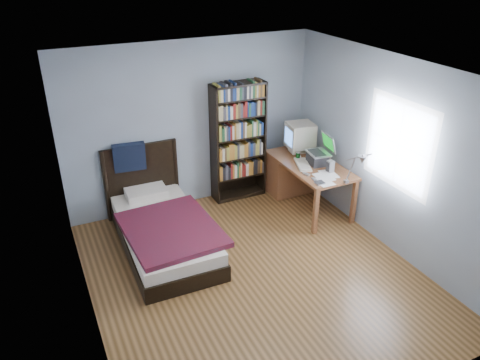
{
  "coord_description": "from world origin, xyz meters",
  "views": [
    {
      "loc": [
        -2.14,
        -4.11,
        3.62
      ],
      "look_at": [
        0.08,
        0.57,
        1.03
      ],
      "focal_mm": 35.0,
      "sensor_mm": 36.0,
      "label": 1
    }
  ],
  "objects_px": {
    "bed": "(162,227)",
    "bookshelf": "(238,142)",
    "desk": "(295,172)",
    "keyboard": "(303,165)",
    "soda_can": "(298,156)",
    "desk_lamp": "(360,162)",
    "laptop": "(319,156)",
    "speaker": "(330,166)",
    "crt_monitor": "(299,136)"
  },
  "relations": [
    {
      "from": "speaker",
      "to": "keyboard",
      "type": "bearing_deg",
      "value": 119.25
    },
    {
      "from": "crt_monitor",
      "to": "keyboard",
      "type": "distance_m",
      "value": 0.58
    },
    {
      "from": "bed",
      "to": "speaker",
      "type": "bearing_deg",
      "value": -8.0
    },
    {
      "from": "desk_lamp",
      "to": "bookshelf",
      "type": "distance_m",
      "value": 2.07
    },
    {
      "from": "crt_monitor",
      "to": "soda_can",
      "type": "height_order",
      "value": "crt_monitor"
    },
    {
      "from": "desk",
      "to": "keyboard",
      "type": "height_order",
      "value": "keyboard"
    },
    {
      "from": "crt_monitor",
      "to": "keyboard",
      "type": "xyz_separation_m",
      "value": [
        -0.22,
        -0.48,
        -0.25
      ]
    },
    {
      "from": "keyboard",
      "to": "soda_can",
      "type": "height_order",
      "value": "soda_can"
    },
    {
      "from": "bed",
      "to": "desk",
      "type": "bearing_deg",
      "value": 10.61
    },
    {
      "from": "bed",
      "to": "bookshelf",
      "type": "bearing_deg",
      "value": 28.12
    },
    {
      "from": "desk_lamp",
      "to": "bed",
      "type": "distance_m",
      "value": 2.72
    },
    {
      "from": "laptop",
      "to": "bed",
      "type": "height_order",
      "value": "laptop"
    },
    {
      "from": "desk_lamp",
      "to": "bed",
      "type": "bearing_deg",
      "value": 154.82
    },
    {
      "from": "desk_lamp",
      "to": "soda_can",
      "type": "distance_m",
      "value": 1.37
    },
    {
      "from": "desk",
      "to": "bookshelf",
      "type": "bearing_deg",
      "value": 155.29
    },
    {
      "from": "desk",
      "to": "laptop",
      "type": "bearing_deg",
      "value": -77.3
    },
    {
      "from": "soda_can",
      "to": "bookshelf",
      "type": "relative_size",
      "value": 0.06
    },
    {
      "from": "desk",
      "to": "speaker",
      "type": "distance_m",
      "value": 0.88
    },
    {
      "from": "keyboard",
      "to": "speaker",
      "type": "bearing_deg",
      "value": -36.36
    },
    {
      "from": "crt_monitor",
      "to": "keyboard",
      "type": "bearing_deg",
      "value": -114.83
    },
    {
      "from": "desk",
      "to": "speaker",
      "type": "xyz_separation_m",
      "value": [
        0.1,
        -0.78,
        0.4
      ]
    },
    {
      "from": "soda_can",
      "to": "laptop",
      "type": "bearing_deg",
      "value": -51.6
    },
    {
      "from": "bookshelf",
      "to": "bed",
      "type": "height_order",
      "value": "bookshelf"
    },
    {
      "from": "crt_monitor",
      "to": "desk_lamp",
      "type": "distance_m",
      "value": 1.59
    },
    {
      "from": "desk",
      "to": "laptop",
      "type": "height_order",
      "value": "laptop"
    },
    {
      "from": "keyboard",
      "to": "soda_can",
      "type": "distance_m",
      "value": 0.22
    },
    {
      "from": "speaker",
      "to": "bed",
      "type": "height_order",
      "value": "bed"
    },
    {
      "from": "bookshelf",
      "to": "laptop",
      "type": "bearing_deg",
      "value": -42.49
    },
    {
      "from": "bookshelf",
      "to": "bed",
      "type": "bearing_deg",
      "value": -151.88
    },
    {
      "from": "speaker",
      "to": "bed",
      "type": "distance_m",
      "value": 2.51
    },
    {
      "from": "crt_monitor",
      "to": "speaker",
      "type": "bearing_deg",
      "value": -88.93
    },
    {
      "from": "crt_monitor",
      "to": "desk_lamp",
      "type": "xyz_separation_m",
      "value": [
        -0.1,
        -1.57,
        0.22
      ]
    },
    {
      "from": "keyboard",
      "to": "bed",
      "type": "relative_size",
      "value": 0.21
    },
    {
      "from": "laptop",
      "to": "bookshelf",
      "type": "relative_size",
      "value": 0.24
    },
    {
      "from": "crt_monitor",
      "to": "bed",
      "type": "xyz_separation_m",
      "value": [
        -2.41,
        -0.49,
        -0.74
      ]
    },
    {
      "from": "laptop",
      "to": "soda_can",
      "type": "xyz_separation_m",
      "value": [
        -0.2,
        0.25,
        -0.06
      ]
    },
    {
      "from": "keyboard",
      "to": "desk_lamp",
      "type": "bearing_deg",
      "value": -64.44
    },
    {
      "from": "laptop",
      "to": "bookshelf",
      "type": "distance_m",
      "value": 1.24
    },
    {
      "from": "desk",
      "to": "desk_lamp",
      "type": "height_order",
      "value": "desk_lamp"
    },
    {
      "from": "laptop",
      "to": "speaker",
      "type": "relative_size",
      "value": 2.6
    },
    {
      "from": "soda_can",
      "to": "bookshelf",
      "type": "distance_m",
      "value": 0.94
    },
    {
      "from": "desk",
      "to": "keyboard",
      "type": "bearing_deg",
      "value": -108.02
    },
    {
      "from": "desk",
      "to": "speaker",
      "type": "bearing_deg",
      "value": -82.78
    },
    {
      "from": "speaker",
      "to": "bookshelf",
      "type": "distance_m",
      "value": 1.47
    },
    {
      "from": "desk",
      "to": "crt_monitor",
      "type": "distance_m",
      "value": 0.59
    },
    {
      "from": "desk",
      "to": "laptop",
      "type": "relative_size",
      "value": 3.34
    },
    {
      "from": "keyboard",
      "to": "bookshelf",
      "type": "xyz_separation_m",
      "value": [
        -0.67,
        0.8,
        0.18
      ]
    },
    {
      "from": "crt_monitor",
      "to": "laptop",
      "type": "bearing_deg",
      "value": -87.56
    },
    {
      "from": "speaker",
      "to": "soda_can",
      "type": "height_order",
      "value": "speaker"
    },
    {
      "from": "desk_lamp",
      "to": "keyboard",
      "type": "bearing_deg",
      "value": 96.22
    }
  ]
}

